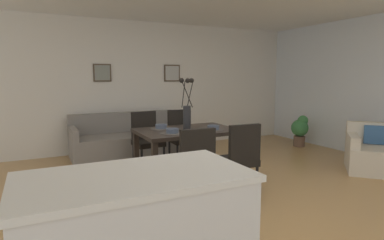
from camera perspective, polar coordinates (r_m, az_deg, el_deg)
ground_plane at (r=4.06m, az=4.69°, el=-13.95°), size 9.00×9.00×0.00m
back_wall_panel at (r=6.77m, az=-9.58°, el=5.94°), size 9.00×0.10×2.60m
side_window_wall at (r=6.68m, az=30.88°, el=4.94°), size 0.10×6.30×2.60m
dining_table at (r=4.65m, az=-0.89°, el=-2.75°), size 1.40×0.93×0.74m
dining_chair_near_left at (r=3.76m, az=0.32°, el=-7.49°), size 0.46×0.46×0.92m
dining_chair_near_right at (r=5.35m, az=-8.05°, el=-2.97°), size 0.46×0.46×0.92m
dining_chair_far_left at (r=4.11m, az=8.43°, el=-6.23°), size 0.47×0.47×0.92m
dining_chair_far_right at (r=5.58m, az=-1.81°, el=-2.45°), size 0.45×0.45×0.92m
centerpiece_vase at (r=4.60m, az=-0.90°, el=1.81°), size 0.21×0.23×0.73m
placemat_near_left at (r=4.32m, az=-3.48°, el=-2.34°), size 0.32×0.32×0.01m
bowl_near_left at (r=4.31m, az=-3.48°, el=-1.85°), size 0.17×0.17×0.07m
placemat_near_right at (r=4.70m, az=-5.46°, el=-1.54°), size 0.32×0.32×0.01m
bowl_near_right at (r=4.70m, az=-5.47°, el=-1.09°), size 0.17×0.17×0.07m
placemat_far_left at (r=4.60m, az=3.78°, el=-1.73°), size 0.32×0.32×0.01m
bowl_far_left at (r=4.59m, az=3.78°, el=-1.27°), size 0.17×0.17×0.07m
sofa at (r=6.25m, az=-11.21°, el=-3.68°), size 2.08×0.84×0.80m
armchair at (r=5.88m, az=29.62°, el=-5.19°), size 1.13×1.13×0.75m
framed_picture_left at (r=6.52m, az=-15.59°, el=8.05°), size 0.34×0.03×0.34m
framed_picture_center at (r=6.95m, az=-3.55°, el=8.27°), size 0.36×0.03×0.35m
potted_plant at (r=7.30m, az=18.57°, el=-1.56°), size 0.36×0.36×0.67m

